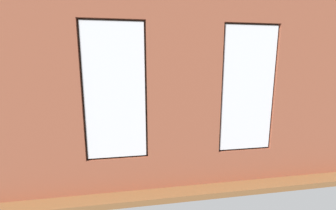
{
  "coord_description": "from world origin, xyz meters",
  "views": [
    {
      "loc": [
        0.85,
        5.93,
        2.07
      ],
      "look_at": [
        -0.08,
        0.4,
        1.01
      ],
      "focal_mm": 24.0,
      "sensor_mm": 36.0,
      "label": 1
    }
  ],
  "objects": [
    {
      "name": "ground_plane",
      "position": [
        0.0,
        0.0,
        -0.05
      ],
      "size": [
        6.7,
        5.63,
        0.1
      ],
      "primitive_type": "cube",
      "color": "brown"
    },
    {
      "name": "candle_jar",
      "position": [
        -0.35,
        -0.01,
        0.51
      ],
      "size": [
        0.08,
        0.08,
        0.11
      ],
      "primitive_type": "cylinder",
      "color": "#B7333D",
      "rests_on": "coffee_table"
    },
    {
      "name": "brick_wall_with_windows",
      "position": [
        0.0,
        2.43,
        1.7
      ],
      "size": [
        6.1,
        0.3,
        3.41
      ],
      "color": "#9E5138",
      "rests_on": "ground_plane"
    },
    {
      "name": "papasan_chair",
      "position": [
        1.07,
        -1.56,
        0.44
      ],
      "size": [
        1.11,
        1.11,
        0.7
      ],
      "color": "olive",
      "rests_on": "ground_plane"
    },
    {
      "name": "potted_plant_near_tv",
      "position": [
        2.15,
        1.39,
        0.66
      ],
      "size": [
        0.61,
        0.61,
        1.05
      ],
      "color": "#47423D",
      "rests_on": "ground_plane"
    },
    {
      "name": "potted_plant_foreground_right",
      "position": [
        2.41,
        -1.76,
        0.79
      ],
      "size": [
        1.1,
        1.1,
        1.29
      ],
      "color": "brown",
      "rests_on": "ground_plane"
    },
    {
      "name": "couch_left",
      "position": [
        -2.35,
        0.21,
        0.33
      ],
      "size": [
        1.01,
        1.78,
        0.8
      ],
      "rotation": [
        0.0,
        0.0,
        1.66
      ],
      "color": "black",
      "rests_on": "ground_plane"
    },
    {
      "name": "table_plant_small",
      "position": [
        -0.26,
        -0.12,
        0.57
      ],
      "size": [
        0.12,
        0.12,
        0.21
      ],
      "color": "beige",
      "rests_on": "coffee_table"
    },
    {
      "name": "remote_black",
      "position": [
        -0.11,
        -0.21,
        0.47
      ],
      "size": [
        0.16,
        0.16,
        0.02
      ],
      "primitive_type": "cube",
      "rotation": [
        0.0,
        0.0,
        0.79
      ],
      "color": "black",
      "rests_on": "coffee_table"
    },
    {
      "name": "potted_plant_mid_room_small",
      "position": [
        -0.87,
        -0.82,
        0.45
      ],
      "size": [
        0.4,
        0.4,
        0.65
      ],
      "color": "brown",
      "rests_on": "ground_plane"
    },
    {
      "name": "potted_plant_between_couches",
      "position": [
        -0.82,
        1.74,
        0.71
      ],
      "size": [
        0.84,
        0.71,
        1.39
      ],
      "color": "#9E5638",
      "rests_on": "ground_plane"
    },
    {
      "name": "couch_by_window",
      "position": [
        0.52,
        1.79,
        0.33
      ],
      "size": [
        1.78,
        0.87,
        0.8
      ],
      "color": "black",
      "rests_on": "ground_plane"
    },
    {
      "name": "potted_plant_by_left_couch",
      "position": [
        -1.95,
        -1.09,
        0.38
      ],
      "size": [
        0.49,
        0.49,
        0.57
      ],
      "color": "gray",
      "rests_on": "ground_plane"
    },
    {
      "name": "coffee_table",
      "position": [
        -0.26,
        -0.12,
        0.39
      ],
      "size": [
        1.23,
        0.73,
        0.46
      ],
      "color": "olive",
      "rests_on": "ground_plane"
    },
    {
      "name": "potted_plant_beside_window_right",
      "position": [
        1.71,
        1.89,
        0.64
      ],
      "size": [
        0.56,
        0.56,
        1.0
      ],
      "color": "gray",
      "rests_on": "ground_plane"
    },
    {
      "name": "media_console",
      "position": [
        2.7,
        0.42,
        0.26
      ],
      "size": [
        1.04,
        0.42,
        0.51
      ],
      "primitive_type": "cube",
      "color": "black",
      "rests_on": "ground_plane"
    },
    {
      "name": "cup_ceramic",
      "position": [
        -0.6,
        -0.24,
        0.51
      ],
      "size": [
        0.08,
        0.08,
        0.1
      ],
      "primitive_type": "cylinder",
      "color": "#B23D38",
      "rests_on": "coffee_table"
    },
    {
      "name": "tv_flatscreen",
      "position": [
        2.7,
        0.41,
        0.9
      ],
      "size": [
        1.08,
        0.2,
        0.78
      ],
      "color": "black",
      "rests_on": "media_console"
    },
    {
      "name": "white_wall_right",
      "position": [
        3.0,
        0.2,
        1.71
      ],
      "size": [
        0.1,
        4.63,
        3.41
      ],
      "primitive_type": "cube",
      "color": "silver",
      "rests_on": "ground_plane"
    },
    {
      "name": "potted_plant_corner_far_left",
      "position": [
        -2.5,
        1.89,
        0.41
      ],
      "size": [
        0.42,
        0.42,
        0.66
      ],
      "color": "#47423D",
      "rests_on": "ground_plane"
    },
    {
      "name": "remote_gray",
      "position": [
        0.11,
        -0.01,
        0.47
      ],
      "size": [
        0.17,
        0.13,
        0.02
      ],
      "primitive_type": "cube",
      "rotation": [
        0.0,
        0.0,
        2.11
      ],
      "color": "#59595B",
      "rests_on": "coffee_table"
    }
  ]
}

